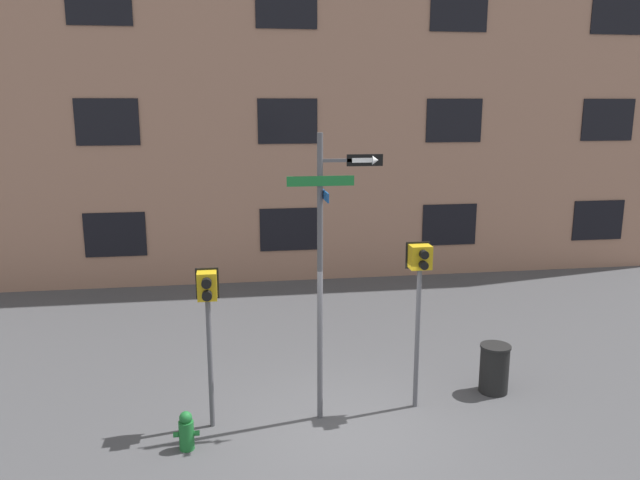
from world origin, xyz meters
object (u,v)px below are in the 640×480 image
fire_hydrant (186,431)px  pedestrian_signal_left (208,305)px  pedestrian_signal_right (419,280)px  street_sign_pole (325,257)px  trash_bin (494,368)px

fire_hydrant → pedestrian_signal_left: bearing=59.9°
pedestrian_signal_right → street_sign_pole: bearing=-174.7°
street_sign_pole → pedestrian_signal_right: 1.66m
pedestrian_signal_left → fire_hydrant: pedestrian_signal_left is taller
pedestrian_signal_left → trash_bin: bearing=5.6°
pedestrian_signal_right → fire_hydrant: 4.33m
pedestrian_signal_right → trash_bin: bearing=11.8°
pedestrian_signal_right → trash_bin: pedestrian_signal_right is taller
street_sign_pole → trash_bin: size_ratio=5.25×
street_sign_pole → fire_hydrant: bearing=-163.6°
trash_bin → pedestrian_signal_left: bearing=-174.4°
street_sign_pole → pedestrian_signal_left: bearing=-179.6°
pedestrian_signal_left → pedestrian_signal_right: bearing=2.7°
pedestrian_signal_left → fire_hydrant: bearing=-120.1°
pedestrian_signal_right → fire_hydrant: pedestrian_signal_right is taller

